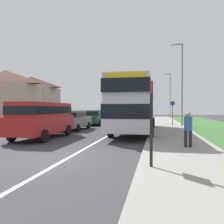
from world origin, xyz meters
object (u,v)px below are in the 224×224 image
(parked_van_red, at_px, (43,117))
(bus_stop_sign, at_px, (151,118))
(parked_car_white, at_px, (105,115))
(pedestrian_at_stop, at_px, (188,127))
(parked_car_dark_green, at_px, (94,117))
(parked_car_grey, at_px, (74,119))
(street_lamp_far, at_px, (170,93))
(double_decker_bus, at_px, (135,104))
(cycle_route_sign, at_px, (173,112))
(street_lamp_mid, at_px, (181,80))

(parked_van_red, height_order, bus_stop_sign, bus_stop_sign)
(parked_car_white, xyz_separation_m, pedestrian_at_stop, (8.16, -19.20, 0.04))
(parked_van_red, xyz_separation_m, parked_car_white, (-0.06, 16.92, -0.35))
(parked_car_dark_green, height_order, parked_car_white, parked_car_white)
(parked_car_grey, xyz_separation_m, street_lamp_far, (9.13, 23.74, 3.69))
(double_decker_bus, relative_size, parked_car_grey, 2.48)
(parked_car_white, xyz_separation_m, street_lamp_far, (9.07, 12.30, 3.66))
(parked_car_dark_green, relative_size, cycle_route_sign, 1.79)
(parked_van_red, height_order, street_lamp_mid, street_lamp_mid)
(parked_car_white, bearing_deg, parked_car_dark_green, -88.94)
(pedestrian_at_stop, distance_m, cycle_route_sign, 12.31)
(cycle_route_sign, xyz_separation_m, street_lamp_far, (0.75, 19.19, 3.17))
(pedestrian_at_stop, bearing_deg, parked_van_red, 164.29)
(pedestrian_at_stop, xyz_separation_m, cycle_route_sign, (0.16, 12.30, 0.45))
(double_decker_bus, relative_size, parked_car_dark_green, 2.50)
(double_decker_bus, bearing_deg, parked_car_grey, 168.38)
(pedestrian_at_stop, xyz_separation_m, bus_stop_sign, (-1.50, -3.68, 0.56))
(double_decker_bus, distance_m, pedestrian_at_stop, 7.37)
(double_decker_bus, height_order, pedestrian_at_stop, double_decker_bus)
(parked_car_white, height_order, street_lamp_far, street_lamp_far)
(parked_car_white, bearing_deg, double_decker_bus, -67.32)
(cycle_route_sign, bearing_deg, double_decker_bus, -118.64)
(parked_car_white, bearing_deg, pedestrian_at_stop, -66.98)
(parked_car_dark_green, height_order, street_lamp_mid, street_lamp_mid)
(parked_car_grey, bearing_deg, parked_van_red, -88.80)
(double_decker_bus, xyz_separation_m, parked_car_grey, (-5.30, 1.09, -1.24))
(parked_car_grey, xyz_separation_m, street_lamp_mid, (9.15, 4.52, 3.65))
(double_decker_bus, height_order, parked_car_dark_green, double_decker_bus)
(bus_stop_sign, height_order, street_lamp_far, street_lamp_far)
(parked_car_dark_green, relative_size, pedestrian_at_stop, 2.71)
(double_decker_bus, height_order, street_lamp_mid, street_lamp_mid)
(parked_car_white, bearing_deg, parked_car_grey, -90.29)
(bus_stop_sign, xyz_separation_m, street_lamp_far, (2.41, 35.18, 3.05))
(double_decker_bus, bearing_deg, parked_van_red, -139.76)
(cycle_route_sign, bearing_deg, parked_car_white, 140.36)
(bus_stop_sign, relative_size, street_lamp_far, 0.32)
(double_decker_bus, distance_m, parked_car_grey, 5.55)
(double_decker_bus, relative_size, street_lamp_mid, 1.41)
(parked_car_grey, distance_m, pedestrian_at_stop, 11.30)
(parked_van_red, xyz_separation_m, bus_stop_sign, (6.60, -5.96, 0.25))
(parked_van_red, height_order, parked_car_white, parked_van_red)
(parked_van_red, height_order, parked_car_grey, parked_van_red)
(parked_car_dark_green, bearing_deg, street_lamp_far, 63.33)
(parked_van_red, distance_m, street_lamp_far, 30.76)
(parked_van_red, bearing_deg, parked_car_white, 90.19)
(street_lamp_far, bearing_deg, parked_van_red, -107.14)
(parked_car_dark_green, xyz_separation_m, cycle_route_sign, (8.22, -1.34, 0.54))
(parked_van_red, relative_size, bus_stop_sign, 2.03)
(bus_stop_sign, distance_m, street_lamp_mid, 16.42)
(parked_car_white, distance_m, street_lamp_far, 15.72)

